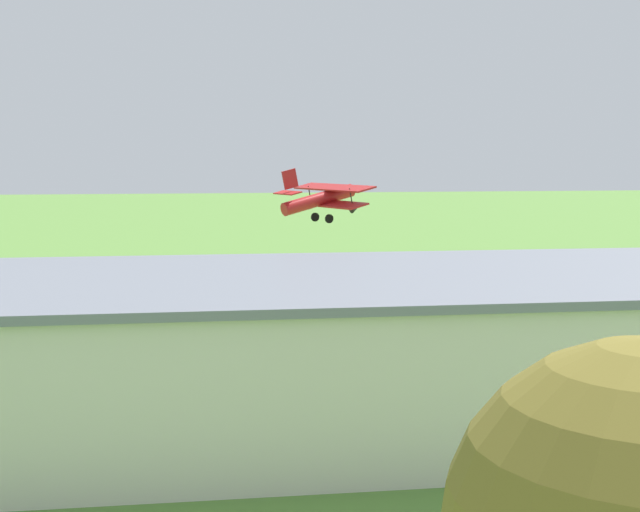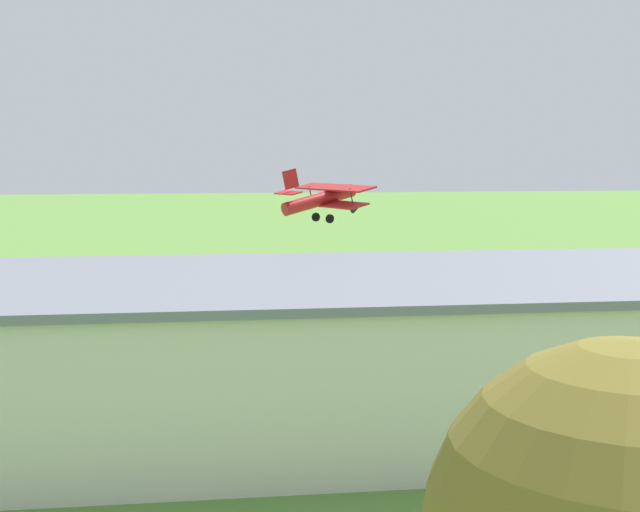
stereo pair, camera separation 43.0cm
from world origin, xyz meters
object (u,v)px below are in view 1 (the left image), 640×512
Objects in this scene: hangar at (354,349)px; biplane at (323,198)px; person_crossing_taxiway at (533,322)px; person_walking_on_apron at (548,330)px.

biplane reaches higher than hangar.
biplane is at bearing -95.67° from hangar.
biplane is 17.01m from person_crossing_taxiway.
biplane is at bearing -39.66° from person_walking_on_apron.
person_walking_on_apron is (0.23, 2.92, 0.05)m from person_crossing_taxiway.
person_crossing_taxiway is at bearing -94.61° from person_walking_on_apron.
biplane is 18.32m from person_walking_on_apron.
hangar is 21.50× the size of person_walking_on_apron.
person_crossing_taxiway is 0.95× the size of person_walking_on_apron.
biplane is 5.11× the size of person_walking_on_apron.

